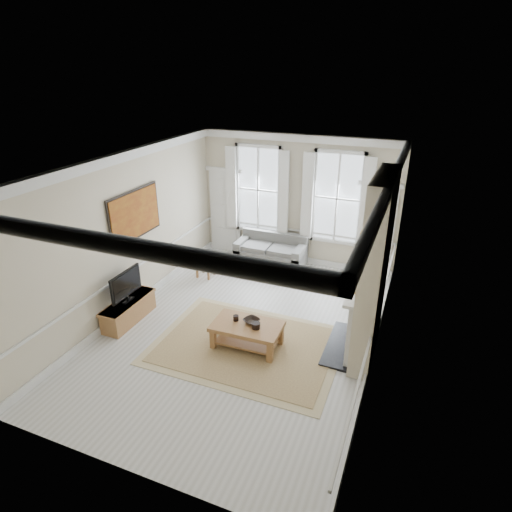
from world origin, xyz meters
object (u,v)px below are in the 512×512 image
at_px(side_table, 205,262).
at_px(tv_stand, 129,311).
at_px(sofa, 271,253).
at_px(coffee_table, 247,328).

height_order(side_table, tv_stand, side_table).
xyz_separation_m(sofa, side_table, (-1.31, -1.25, 0.03)).
bearing_deg(tv_stand, coffee_table, 2.00).
distance_m(coffee_table, tv_stand, 2.66).
bearing_deg(tv_stand, sofa, 63.40).
bearing_deg(coffee_table, side_table, 131.02).
bearing_deg(side_table, coffee_table, -47.62).
distance_m(sofa, tv_stand, 4.11).
height_order(sofa, coffee_table, sofa).
relative_size(coffee_table, tv_stand, 1.00).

